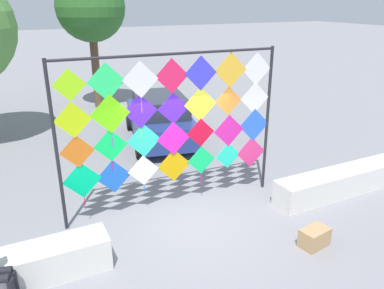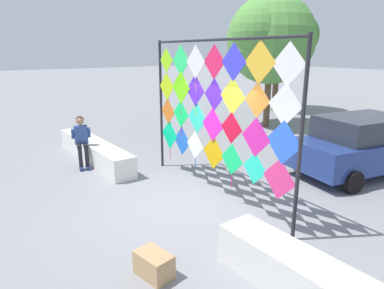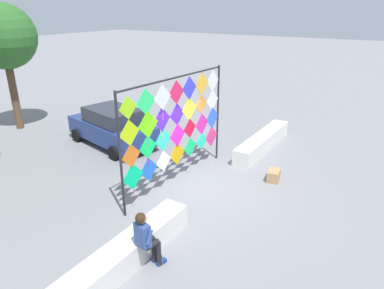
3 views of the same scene
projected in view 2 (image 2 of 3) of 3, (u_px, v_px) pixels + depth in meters
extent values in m
plane|color=gray|center=(180.00, 206.00, 7.27)|extent=(120.00, 120.00, 0.00)
cube|color=silver|center=(94.00, 151.00, 10.19)|extent=(4.31, 0.63, 0.60)
cylinder|color=#232328|center=(161.00, 106.00, 9.34)|extent=(0.07, 0.07, 3.47)
cylinder|color=#232328|center=(301.00, 145.00, 5.51)|extent=(0.07, 0.07, 3.47)
cylinder|color=#232328|center=(214.00, 40.00, 6.98)|extent=(4.75, 0.33, 0.06)
cube|color=#04D985|center=(170.00, 135.00, 9.21)|extent=(0.79, 0.06, 0.79)
cylinder|color=#E51667|center=(170.00, 154.00, 9.36)|extent=(0.02, 0.02, 0.29)
cube|color=blue|center=(182.00, 141.00, 8.70)|extent=(0.74, 0.05, 0.74)
cube|color=white|center=(195.00, 145.00, 8.17)|extent=(0.69, 0.05, 0.69)
cylinder|color=blue|center=(195.00, 163.00, 8.29)|extent=(0.02, 0.02, 0.19)
cube|color=#D99F0A|center=(213.00, 153.00, 7.62)|extent=(0.77, 0.06, 0.77)
cube|color=#14D468|center=(232.00, 159.00, 7.07)|extent=(0.68, 0.05, 0.68)
cylinder|color=#E5168B|center=(231.00, 181.00, 7.21)|extent=(0.02, 0.02, 0.29)
cube|color=#21DEB5|center=(254.00, 169.00, 6.52)|extent=(0.64, 0.05, 0.64)
cube|color=#E8307A|center=(279.00, 179.00, 6.03)|extent=(0.77, 0.06, 0.77)
cube|color=orange|center=(168.00, 111.00, 9.06)|extent=(0.68, 0.05, 0.68)
cube|color=#10E15A|center=(181.00, 114.00, 8.52)|extent=(0.69, 0.05, 0.69)
cylinder|color=#E5169C|center=(181.00, 131.00, 8.64)|extent=(0.02, 0.02, 0.20)
cube|color=#2BD0B1|center=(197.00, 118.00, 7.97)|extent=(0.74, 0.05, 0.74)
cube|color=#EC1EB2|center=(213.00, 125.00, 7.44)|extent=(0.75, 0.05, 0.75)
cube|color=red|center=(231.00, 128.00, 6.91)|extent=(0.66, 0.05, 0.66)
cube|color=#D11F94|center=(256.00, 137.00, 6.36)|extent=(0.76, 0.06, 0.76)
cube|color=blue|center=(283.00, 143.00, 5.81)|extent=(0.79, 0.06, 0.79)
cylinder|color=gold|center=(281.00, 171.00, 5.95)|extent=(0.02, 0.02, 0.25)
cube|color=#BCE012|center=(167.00, 87.00, 8.89)|extent=(0.72, 0.05, 0.72)
cube|color=#6AF012|center=(181.00, 88.00, 8.30)|extent=(0.79, 0.06, 0.80)
cylinder|color=#9216E5|center=(181.00, 110.00, 8.45)|extent=(0.02, 0.02, 0.30)
cube|color=#5020DC|center=(195.00, 91.00, 7.83)|extent=(0.72, 0.05, 0.72)
cylinder|color=#B0E516|center=(195.00, 111.00, 7.96)|extent=(0.02, 0.02, 0.23)
cube|color=#4F1FD6|center=(214.00, 95.00, 7.26)|extent=(0.69, 0.05, 0.69)
cylinder|color=#AFE516|center=(214.00, 116.00, 7.39)|extent=(0.02, 0.02, 0.23)
cube|color=yellow|center=(232.00, 97.00, 6.75)|extent=(0.75, 0.06, 0.75)
cube|color=orange|center=(257.00, 100.00, 6.20)|extent=(0.66, 0.05, 0.66)
cube|color=white|center=(285.00, 105.00, 5.66)|extent=(0.74, 0.05, 0.74)
cube|color=#99EB17|center=(166.00, 60.00, 8.70)|extent=(0.62, 0.05, 0.62)
cube|color=#2AEF70|center=(181.00, 61.00, 8.16)|extent=(0.74, 0.05, 0.75)
cube|color=white|center=(196.00, 62.00, 7.62)|extent=(0.74, 0.05, 0.74)
cylinder|color=orange|center=(196.00, 85.00, 7.77)|extent=(0.02, 0.02, 0.31)
cube|color=#F71F55|center=(214.00, 62.00, 7.09)|extent=(0.72, 0.05, 0.72)
cube|color=#3A3BEF|center=(234.00, 62.00, 6.57)|extent=(0.73, 0.05, 0.73)
cylinder|color=yellow|center=(233.00, 92.00, 6.73)|extent=(0.02, 0.02, 0.41)
cube|color=yellow|center=(260.00, 62.00, 6.00)|extent=(0.78, 0.06, 0.78)
cylinder|color=blue|center=(258.00, 96.00, 6.17)|extent=(0.02, 0.02, 0.43)
cube|color=white|center=(289.00, 65.00, 5.48)|extent=(0.73, 0.05, 0.73)
cylinder|color=#16E598|center=(287.00, 96.00, 5.62)|extent=(0.02, 0.02, 0.30)
cylinder|color=black|center=(81.00, 159.00, 9.41)|extent=(0.11, 0.11, 0.60)
cylinder|color=black|center=(79.00, 146.00, 9.47)|extent=(0.35, 0.21, 0.13)
cube|color=navy|center=(82.00, 169.00, 9.42)|extent=(0.26, 0.16, 0.09)
cylinder|color=black|center=(87.00, 159.00, 9.47)|extent=(0.11, 0.11, 0.60)
cylinder|color=black|center=(86.00, 146.00, 9.53)|extent=(0.35, 0.21, 0.13)
cube|color=navy|center=(88.00, 168.00, 9.48)|extent=(0.26, 0.16, 0.09)
cube|color=#334C8C|center=(81.00, 135.00, 9.57)|extent=(0.29, 0.40, 0.52)
sphere|color=#A37556|center=(80.00, 121.00, 9.46)|extent=(0.22, 0.22, 0.22)
sphere|color=#382314|center=(80.00, 120.00, 9.48)|extent=(0.22, 0.22, 0.22)
cylinder|color=#334C8C|center=(73.00, 134.00, 9.46)|extent=(0.19, 0.12, 0.31)
cylinder|color=#334C8C|center=(89.00, 132.00, 9.62)|extent=(0.19, 0.12, 0.31)
cube|color=navy|center=(364.00, 150.00, 9.09)|extent=(2.52, 4.31, 0.72)
cube|color=#282D38|center=(364.00, 127.00, 8.86)|extent=(1.96, 2.53, 0.58)
cylinder|color=black|center=(370.00, 149.00, 10.50)|extent=(0.32, 0.57, 0.54)
cylinder|color=black|center=(301.00, 161.00, 9.39)|extent=(0.32, 0.57, 0.54)
cylinder|color=black|center=(353.00, 182.00, 7.87)|extent=(0.32, 0.57, 0.54)
cube|color=tan|center=(154.00, 265.00, 4.97)|extent=(0.61, 0.44, 0.36)
cylinder|color=brown|center=(267.00, 97.00, 14.61)|extent=(0.27, 0.27, 2.56)
sphere|color=#569342|center=(271.00, 40.00, 13.98)|extent=(3.63, 3.63, 3.63)
sphere|color=#569342|center=(260.00, 32.00, 13.34)|extent=(2.26, 2.26, 2.26)
cylinder|color=brown|center=(276.00, 82.00, 18.52)|extent=(0.31, 0.31, 3.10)
sphere|color=#38752D|center=(279.00, 32.00, 17.82)|extent=(3.57, 3.57, 3.57)
sphere|color=#38752D|center=(296.00, 35.00, 17.86)|extent=(2.35, 2.35, 2.35)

